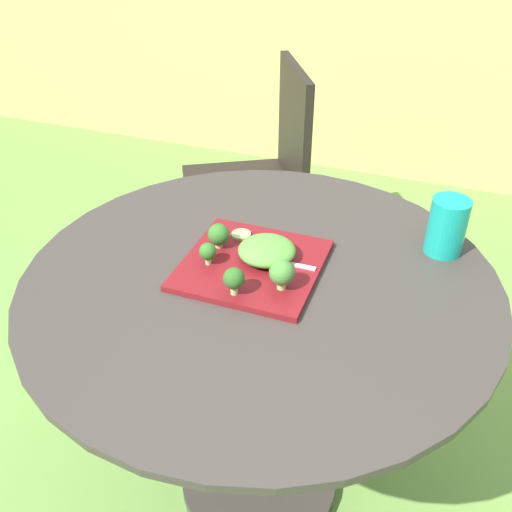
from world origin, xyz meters
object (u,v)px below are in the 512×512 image
at_px(fork, 275,261).
at_px(drinking_glass, 446,229).
at_px(salad_plate, 252,265).
at_px(patio_chair, 265,166).

bearing_deg(fork, drinking_glass, 29.66).
height_order(salad_plate, drinking_glass, drinking_glass).
xyz_separation_m(patio_chair, fork, (0.35, -0.92, 0.24)).
height_order(patio_chair, salad_plate, patio_chair).
height_order(salad_plate, fork, fork).
bearing_deg(salad_plate, patio_chair, 107.82).
bearing_deg(drinking_glass, fork, -150.34).
height_order(patio_chair, fork, patio_chair).
bearing_deg(patio_chair, salad_plate, -72.18).
distance_m(drinking_glass, fork, 0.39).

